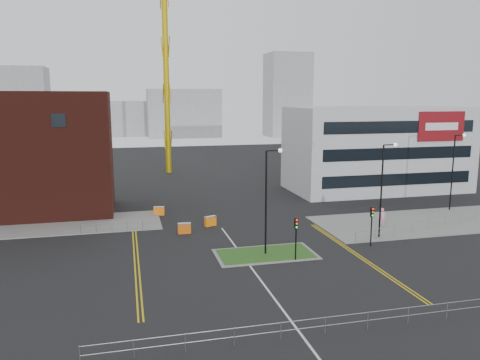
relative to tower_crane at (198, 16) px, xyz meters
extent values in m
plane|color=black|center=(-3.48, -53.32, -26.90)|extent=(200.00, 200.00, 0.00)
cube|color=slate|center=(-23.48, -31.32, -26.84)|extent=(28.00, 8.00, 0.12)
cube|color=slate|center=(18.52, -39.32, -26.84)|extent=(24.00, 10.00, 0.12)
cube|color=slate|center=(-1.48, -45.32, -26.86)|extent=(8.60, 4.60, 0.08)
cube|color=#28501A|center=(-1.48, -45.32, -26.84)|extent=(8.00, 4.00, 0.12)
cube|color=#461811|center=(-23.48, -25.32, -19.90)|extent=(18.00, 10.00, 14.00)
cube|color=black|center=(-19.48, -30.34, -15.89)|extent=(1.40, 0.10, 1.40)
cube|color=silver|center=(22.52, -21.32, -20.90)|extent=(25.00, 12.00, 12.00)
cube|color=black|center=(22.52, -27.34, -24.40)|extent=(22.00, 0.10, 1.60)
cube|color=black|center=(22.52, -27.34, -20.90)|extent=(22.00, 0.10, 1.60)
cube|color=black|center=(22.52, -27.34, -17.39)|extent=(22.00, 0.10, 1.60)
cube|color=maroon|center=(28.52, -27.40, -17.39)|extent=(7.00, 0.15, 4.00)
cube|color=white|center=(28.52, -27.50, -17.39)|extent=(5.00, 0.05, 1.00)
cylinder|color=#C09F0B|center=(-5.48, 1.68, -9.38)|extent=(1.00, 1.00, 35.03)
cylinder|color=black|center=(-1.48, -45.32, -22.40)|extent=(0.16, 0.16, 9.00)
cylinder|color=black|center=(-0.88, -45.32, -17.90)|extent=(1.20, 0.10, 0.10)
sphere|color=silver|center=(-0.28, -45.32, -17.90)|extent=(0.36, 0.36, 0.36)
cylinder|color=black|center=(10.52, -43.32, -22.40)|extent=(0.16, 0.16, 9.00)
cylinder|color=black|center=(11.12, -43.32, -17.90)|extent=(1.20, 0.10, 0.10)
sphere|color=silver|center=(11.72, -43.32, -17.90)|extent=(0.36, 0.36, 0.36)
cylinder|color=black|center=(24.52, -35.32, -22.40)|extent=(0.16, 0.16, 9.00)
cylinder|color=black|center=(25.12, -35.32, -17.90)|extent=(1.20, 0.10, 0.10)
sphere|color=silver|center=(25.72, -35.32, -17.90)|extent=(0.36, 0.36, 0.36)
cylinder|color=black|center=(0.52, -47.32, -25.40)|extent=(0.12, 0.12, 3.00)
cube|color=black|center=(0.52, -47.32, -23.70)|extent=(0.28, 0.22, 0.90)
sphere|color=red|center=(0.52, -47.45, -23.40)|extent=(0.18, 0.18, 0.18)
sphere|color=orange|center=(0.52, -47.45, -23.70)|extent=(0.18, 0.18, 0.18)
sphere|color=#0CCC33|center=(0.52, -47.45, -24.00)|extent=(0.18, 0.18, 0.18)
cylinder|color=black|center=(8.52, -45.32, -25.40)|extent=(0.12, 0.12, 3.00)
cube|color=black|center=(8.52, -45.32, -23.70)|extent=(0.28, 0.22, 0.90)
sphere|color=red|center=(8.52, -45.45, -23.40)|extent=(0.18, 0.18, 0.18)
sphere|color=orange|center=(8.52, -45.45, -23.70)|extent=(0.18, 0.18, 0.18)
sphere|color=#0CCC33|center=(8.52, -45.45, -24.00)|extent=(0.18, 0.18, 0.18)
cylinder|color=gray|center=(-3.48, -59.32, -25.85)|extent=(24.00, 0.04, 0.04)
cylinder|color=gray|center=(-3.48, -59.32, -26.35)|extent=(24.00, 0.04, 0.04)
cylinder|color=gray|center=(-15.48, -59.32, -26.35)|extent=(0.05, 0.05, 1.10)
cylinder|color=gray|center=(-14.48, -35.32, -25.85)|extent=(6.00, 0.04, 0.04)
cylinder|color=gray|center=(-14.48, -35.32, -26.35)|extent=(6.00, 0.04, 0.04)
cylinder|color=gray|center=(-17.48, -35.32, -26.35)|extent=(0.05, 0.05, 1.10)
cylinder|color=gray|center=(-11.48, -35.32, -26.35)|extent=(0.05, 0.05, 1.10)
cylinder|color=gray|center=(17.02, -41.82, -25.85)|extent=(19.01, 5.04, 0.04)
cylinder|color=gray|center=(17.02, -41.82, -26.35)|extent=(19.01, 5.04, 0.04)
cylinder|color=gray|center=(7.52, -44.32, -26.35)|extent=(0.05, 0.05, 1.10)
cube|color=silver|center=(-3.48, -51.32, -26.89)|extent=(0.15, 30.00, 0.01)
cube|color=gold|center=(-12.48, -43.32, -26.89)|extent=(0.12, 24.00, 0.01)
cube|color=gold|center=(-12.18, -43.32, -26.89)|extent=(0.12, 24.00, 0.01)
cube|color=gold|center=(6.02, -47.32, -26.89)|extent=(0.12, 20.00, 0.01)
cube|color=gold|center=(6.32, -47.32, -26.89)|extent=(0.12, 20.00, 0.01)
cube|color=gray|center=(-43.48, 66.68, -15.90)|extent=(18.00, 12.00, 22.00)
cube|color=gray|center=(6.52, 76.68, -18.90)|extent=(24.00, 12.00, 16.00)
cube|color=gray|center=(41.52, 71.68, -12.90)|extent=(14.00, 12.00, 28.00)
cube|color=gray|center=(-11.48, 86.68, -20.90)|extent=(30.00, 12.00, 12.00)
imported|color=pink|center=(12.96, -39.76, -25.90)|extent=(0.76, 0.53, 2.00)
cube|color=orange|center=(-9.39, -29.32, -26.39)|extent=(1.27, 0.66, 1.01)
cube|color=silver|center=(-9.39, -29.32, -25.94)|extent=(1.27, 0.66, 0.12)
cube|color=#E15D0C|center=(-7.48, -37.32, -26.37)|extent=(1.29, 0.47, 1.07)
cube|color=silver|center=(-7.48, -37.32, -25.89)|extent=(1.29, 0.47, 0.13)
cube|color=orange|center=(-4.48, -35.20, -26.38)|extent=(1.32, 0.87, 1.05)
cube|color=silver|center=(-4.48, -35.20, -25.90)|extent=(1.32, 0.87, 0.13)
camera|label=1|loc=(-12.75, -82.22, -13.51)|focal=35.00mm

